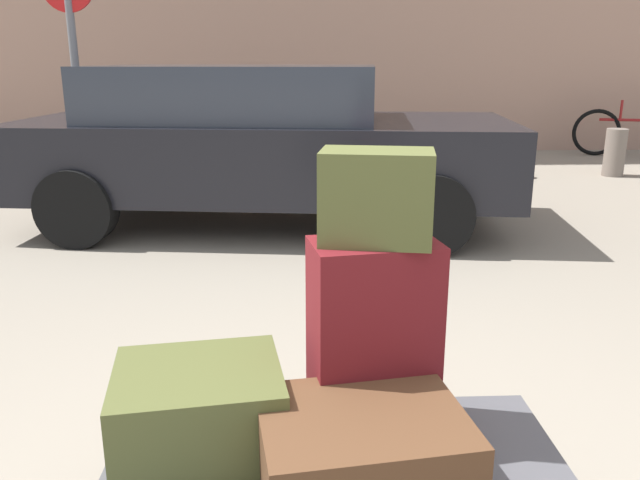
# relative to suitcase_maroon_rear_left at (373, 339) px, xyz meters

# --- Properties ---
(suitcase_maroon_rear_left) EXTENTS (0.41, 0.29, 0.62)m
(suitcase_maroon_rear_left) POSITION_rel_suitcase_maroon_rear_left_xyz_m (0.00, 0.00, 0.00)
(suitcase_maroon_rear_left) COLOR maroon
(suitcase_maroon_rear_left) RESTS_ON luggage_cart
(suitcase_brown_center) EXTENTS (0.61, 0.51, 0.23)m
(suitcase_brown_center) POSITION_rel_suitcase_maroon_rear_left_xyz_m (-0.06, -0.30, -0.20)
(suitcase_brown_center) COLOR #51331E
(suitcase_brown_center) RESTS_ON luggage_cart
(suitcase_olive_rear_right) EXTENTS (0.54, 0.48, 0.27)m
(suitcase_olive_rear_right) POSITION_rel_suitcase_maroon_rear_left_xyz_m (-0.53, -0.10, -0.18)
(suitcase_olive_rear_right) COLOR #4C5128
(suitcase_olive_rear_right) RESTS_ON luggage_cart
(duffel_bag_olive_topmost_pile) EXTENTS (0.35, 0.25, 0.27)m
(duffel_bag_olive_topmost_pile) POSITION_rel_suitcase_maroon_rear_left_xyz_m (0.00, 0.00, 0.45)
(duffel_bag_olive_topmost_pile) COLOR #4C5128
(duffel_bag_olive_topmost_pile) RESTS_ON suitcase_maroon_rear_left
(parked_car) EXTENTS (4.48, 2.31, 1.42)m
(parked_car) POSITION_rel_suitcase_maroon_rear_left_xyz_m (-0.54, 3.98, 0.11)
(parked_car) COLOR black
(parked_car) RESTS_ON ground_plane
(bicycle_leaning) EXTENTS (1.71, 0.52, 0.96)m
(bicycle_leaning) POSITION_rel_suitcase_maroon_rear_left_xyz_m (5.01, 7.94, -0.28)
(bicycle_leaning) COLOR black
(bicycle_leaning) RESTS_ON ground_plane
(bollard_kerb_near) EXTENTS (0.26, 0.26, 0.61)m
(bollard_kerb_near) POSITION_rel_suitcase_maroon_rear_left_xyz_m (2.36, 6.29, -0.35)
(bollard_kerb_near) COLOR #72665B
(bollard_kerb_near) RESTS_ON ground_plane
(bollard_kerb_mid) EXTENTS (0.26, 0.26, 0.61)m
(bollard_kerb_mid) POSITION_rel_suitcase_maroon_rear_left_xyz_m (3.92, 6.29, -0.35)
(bollard_kerb_mid) COLOR #72665B
(bollard_kerb_mid) RESTS_ON ground_plane
(no_parking_sign) EXTENTS (0.49, 0.12, 2.35)m
(no_parking_sign) POSITION_rel_suitcase_maroon_rear_left_xyz_m (-2.12, 4.01, 0.80)
(no_parking_sign) COLOR slate
(no_parking_sign) RESTS_ON ground_plane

